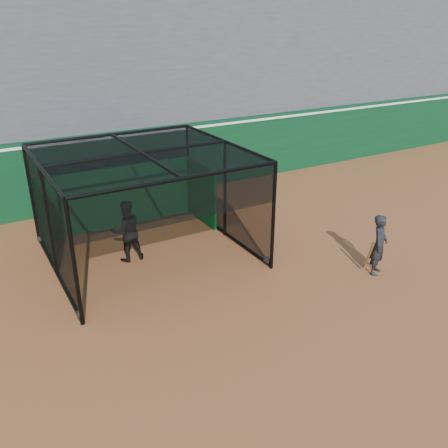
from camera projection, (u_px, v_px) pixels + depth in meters
ground at (234, 325)px, 10.07m from camera, size 120.00×120.00×0.00m
outfield_wall at (106, 167)px, 16.30m from camera, size 50.00×0.50×2.50m
grandstand at (68, 62)px, 18.01m from camera, size 50.00×7.85×8.95m
batting_cage at (145, 205)px, 12.60m from camera, size 5.01×4.89×2.86m
batter at (127, 231)px, 12.50m from camera, size 0.84×0.67×1.69m
on_deck_player at (379, 245)px, 11.84m from camera, size 0.69×0.63×1.59m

